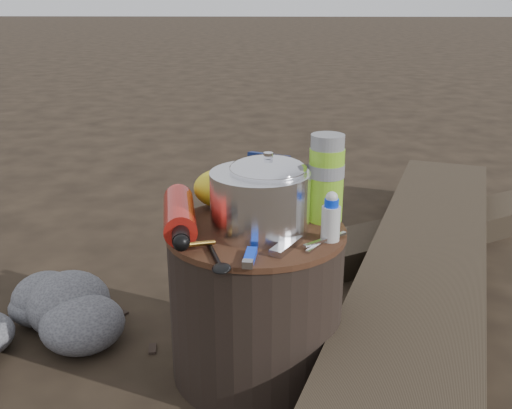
{
  "coord_description": "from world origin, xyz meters",
  "views": [
    {
      "loc": [
        0.05,
        -1.36,
        0.97
      ],
      "look_at": [
        0.0,
        0.0,
        0.48
      ],
      "focal_mm": 40.93,
      "sensor_mm": 36.0,
      "label": 1
    }
  ],
  "objects_px": {
    "thermos": "(326,179)",
    "travel_mug": "(311,192)",
    "log_main": "(426,269)",
    "camping_pot": "(268,193)",
    "fuel_bottle": "(179,214)",
    "stump": "(256,302)"
  },
  "relations": [
    {
      "from": "thermos",
      "to": "travel_mug",
      "type": "height_order",
      "value": "thermos"
    },
    {
      "from": "fuel_bottle",
      "to": "thermos",
      "type": "distance_m",
      "value": 0.38
    },
    {
      "from": "camping_pot",
      "to": "travel_mug",
      "type": "distance_m",
      "value": 0.16
    },
    {
      "from": "log_main",
      "to": "fuel_bottle",
      "type": "height_order",
      "value": "fuel_bottle"
    },
    {
      "from": "stump",
      "to": "camping_pot",
      "type": "relative_size",
      "value": 2.42
    },
    {
      "from": "stump",
      "to": "fuel_bottle",
      "type": "height_order",
      "value": "fuel_bottle"
    },
    {
      "from": "fuel_bottle",
      "to": "travel_mug",
      "type": "relative_size",
      "value": 2.65
    },
    {
      "from": "log_main",
      "to": "thermos",
      "type": "bearing_deg",
      "value": -116.88
    },
    {
      "from": "fuel_bottle",
      "to": "thermos",
      "type": "relative_size",
      "value": 1.45
    },
    {
      "from": "log_main",
      "to": "camping_pot",
      "type": "relative_size",
      "value": 11.63
    },
    {
      "from": "stump",
      "to": "log_main",
      "type": "xyz_separation_m",
      "value": [
        0.56,
        0.45,
        -0.12
      ]
    },
    {
      "from": "fuel_bottle",
      "to": "thermos",
      "type": "bearing_deg",
      "value": 1.79
    },
    {
      "from": "travel_mug",
      "to": "stump",
      "type": "bearing_deg",
      "value": -140.65
    },
    {
      "from": "stump",
      "to": "camping_pot",
      "type": "height_order",
      "value": "camping_pot"
    },
    {
      "from": "stump",
      "to": "fuel_bottle",
      "type": "relative_size",
      "value": 1.38
    },
    {
      "from": "fuel_bottle",
      "to": "stump",
      "type": "bearing_deg",
      "value": -8.0
    },
    {
      "from": "stump",
      "to": "thermos",
      "type": "relative_size",
      "value": 2.0
    },
    {
      "from": "stump",
      "to": "log_main",
      "type": "bearing_deg",
      "value": 38.94
    },
    {
      "from": "thermos",
      "to": "travel_mug",
      "type": "relative_size",
      "value": 1.82
    },
    {
      "from": "fuel_bottle",
      "to": "travel_mug",
      "type": "distance_m",
      "value": 0.36
    },
    {
      "from": "camping_pot",
      "to": "thermos",
      "type": "height_order",
      "value": "thermos"
    },
    {
      "from": "stump",
      "to": "fuel_bottle",
      "type": "xyz_separation_m",
      "value": [
        -0.19,
        -0.01,
        0.25
      ]
    }
  ]
}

